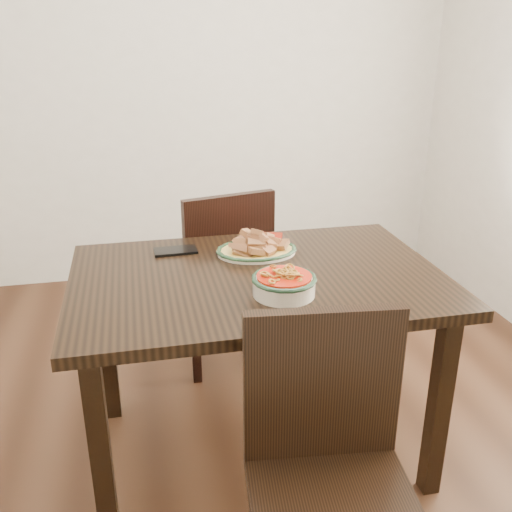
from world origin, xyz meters
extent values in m
plane|color=#321C10|center=(0.00, 0.00, 0.00)|extent=(3.50, 3.50, 0.00)
cube|color=silver|center=(0.00, 1.75, 1.30)|extent=(3.50, 0.10, 2.60)
cube|color=black|center=(0.12, -0.10, 0.73)|extent=(1.28, 0.85, 0.04)
cube|color=black|center=(-0.43, -0.44, 0.35)|extent=(0.06, 0.06, 0.71)
cube|color=black|center=(0.68, -0.44, 0.35)|extent=(0.06, 0.06, 0.71)
cube|color=black|center=(-0.43, 0.24, 0.35)|extent=(0.06, 0.06, 0.71)
cube|color=black|center=(0.68, 0.24, 0.35)|extent=(0.06, 0.06, 0.71)
cube|color=black|center=(0.07, 0.62, 0.43)|extent=(0.51, 0.51, 0.04)
cube|color=black|center=(0.20, 0.82, 0.21)|extent=(0.04, 0.04, 0.41)
cube|color=black|center=(-0.13, 0.75, 0.21)|extent=(0.04, 0.04, 0.41)
cube|color=black|center=(0.28, 0.49, 0.21)|extent=(0.04, 0.04, 0.41)
cube|color=black|center=(-0.05, 0.41, 0.21)|extent=(0.04, 0.04, 0.41)
cube|color=black|center=(0.12, 0.43, 0.67)|extent=(0.42, 0.14, 0.44)
cube|color=black|center=(0.15, -0.86, 0.43)|extent=(0.46, 0.46, 0.04)
cube|color=black|center=(0.17, -0.67, 0.67)|extent=(0.42, 0.08, 0.44)
ellipsoid|color=beige|center=(0.16, 0.09, 0.76)|extent=(0.30, 0.22, 0.02)
ellipsoid|color=gold|center=(0.16, 0.09, 0.76)|extent=(0.29, 0.22, 0.01)
torus|color=#18351E|center=(0.16, 0.09, 0.77)|extent=(0.23, 0.23, 0.01)
cylinder|color=beige|center=(0.17, -0.28, 0.78)|extent=(0.20, 0.20, 0.06)
torus|color=#183521|center=(0.17, -0.28, 0.81)|extent=(0.21, 0.21, 0.02)
cylinder|color=#AF1A08|center=(0.17, -0.28, 0.81)|extent=(0.18, 0.18, 0.01)
cube|color=black|center=(-0.14, 0.18, 0.76)|extent=(0.17, 0.09, 0.01)
cube|color=maroon|center=(0.24, 0.25, 0.76)|extent=(0.14, 0.13, 0.01)
camera|label=1|loc=(-0.27, -1.88, 1.54)|focal=40.00mm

